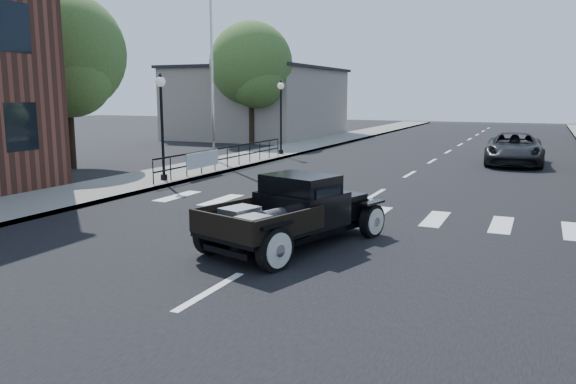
% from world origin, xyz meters
% --- Properties ---
extents(ground, '(120.00, 120.00, 0.00)m').
position_xyz_m(ground, '(0.00, 0.00, 0.00)').
color(ground, black).
rests_on(ground, ground).
extents(road, '(14.00, 80.00, 0.02)m').
position_xyz_m(road, '(0.00, 15.00, 0.01)').
color(road, black).
rests_on(road, ground).
extents(road_markings, '(12.00, 60.00, 0.06)m').
position_xyz_m(road_markings, '(0.00, 10.00, 0.00)').
color(road_markings, silver).
rests_on(road_markings, ground).
extents(sidewalk_left, '(3.00, 80.00, 0.15)m').
position_xyz_m(sidewalk_left, '(-8.50, 15.00, 0.07)').
color(sidewalk_left, gray).
rests_on(sidewalk_left, ground).
extents(low_building_left, '(10.00, 12.00, 5.00)m').
position_xyz_m(low_building_left, '(-15.00, 28.00, 2.50)').
color(low_building_left, gray).
rests_on(low_building_left, ground).
extents(railing, '(0.08, 10.00, 1.00)m').
position_xyz_m(railing, '(-7.30, 10.00, 0.65)').
color(railing, black).
rests_on(railing, sidewalk_left).
extents(banner, '(0.04, 2.20, 0.60)m').
position_xyz_m(banner, '(-7.22, 8.00, 0.45)').
color(banner, silver).
rests_on(banner, sidewalk_left).
extents(lamp_post_b, '(0.36, 0.36, 3.79)m').
position_xyz_m(lamp_post_b, '(-7.60, 6.00, 2.04)').
color(lamp_post_b, black).
rests_on(lamp_post_b, sidewalk_left).
extents(lamp_post_c, '(0.36, 0.36, 3.79)m').
position_xyz_m(lamp_post_c, '(-7.60, 16.00, 2.04)').
color(lamp_post_c, black).
rests_on(lamp_post_c, sidewalk_left).
extents(flagpole, '(0.12, 0.12, 12.22)m').
position_xyz_m(flagpole, '(-9.20, 12.00, 6.26)').
color(flagpole, silver).
rests_on(flagpole, sidewalk_left).
extents(big_tree_near, '(5.11, 5.11, 7.50)m').
position_xyz_m(big_tree_near, '(-14.00, 8.00, 3.75)').
color(big_tree_near, '#3E5E28').
rests_on(big_tree_near, ground).
extents(big_tree_far, '(5.32, 5.32, 7.81)m').
position_xyz_m(big_tree_far, '(-12.50, 22.00, 3.91)').
color(big_tree_far, '#3E5E28').
rests_on(big_tree_far, ground).
extents(hotrod_pickup, '(3.30, 4.90, 1.55)m').
position_xyz_m(hotrod_pickup, '(0.11, 0.15, 0.78)').
color(hotrod_pickup, black).
rests_on(hotrod_pickup, ground).
extents(second_car, '(2.66, 5.36, 1.46)m').
position_xyz_m(second_car, '(3.64, 17.26, 0.73)').
color(second_car, black).
rests_on(second_car, ground).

